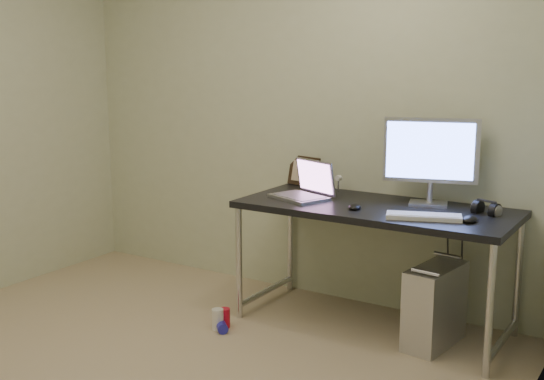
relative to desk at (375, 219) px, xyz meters
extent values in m
cube|color=beige|center=(-0.75, 0.35, 0.58)|extent=(3.50, 0.02, 2.50)
cube|color=beige|center=(1.00, -1.40, 0.58)|extent=(0.02, 3.50, 2.50)
cube|color=black|center=(0.00, 0.00, 0.06)|extent=(1.61, 0.70, 0.04)
cylinder|color=silver|center=(-0.76, -0.31, -0.32)|extent=(0.04, 0.04, 0.71)
cylinder|color=silver|center=(-0.76, 0.31, -0.32)|extent=(0.04, 0.04, 0.71)
cylinder|color=silver|center=(0.76, -0.31, -0.32)|extent=(0.04, 0.04, 0.71)
cylinder|color=silver|center=(0.76, 0.31, -0.32)|extent=(0.04, 0.04, 0.71)
cylinder|color=silver|center=(-0.76, 0.00, -0.59)|extent=(0.04, 0.62, 0.04)
cylinder|color=silver|center=(0.76, 0.00, -0.59)|extent=(0.04, 0.62, 0.04)
cube|color=silver|center=(0.40, -0.06, -0.44)|extent=(0.25, 0.46, 0.46)
cylinder|color=#B7B7BE|center=(0.40, -0.24, -0.19)|extent=(0.17, 0.04, 0.02)
cylinder|color=#B7B7BE|center=(0.40, 0.12, -0.19)|extent=(0.17, 0.04, 0.02)
cylinder|color=black|center=(0.35, 0.30, -0.27)|extent=(0.01, 0.16, 0.69)
cylinder|color=black|center=(0.44, 0.28, -0.29)|extent=(0.02, 0.11, 0.71)
cylinder|color=red|center=(-0.75, -0.49, -0.61)|extent=(0.07, 0.07, 0.12)
cylinder|color=silver|center=(-0.77, -0.54, -0.61)|extent=(0.08, 0.08, 0.13)
cylinder|color=#2927C0|center=(-0.73, -0.55, -0.64)|extent=(0.13, 0.12, 0.06)
cube|color=#B7B7BE|center=(-0.48, -0.06, 0.09)|extent=(0.40, 0.34, 0.02)
cube|color=gray|center=(-0.48, -0.06, 0.10)|extent=(0.35, 0.29, 0.00)
cube|color=#989AA1|center=(-0.44, 0.06, 0.20)|extent=(0.33, 0.16, 0.21)
cube|color=#885584|center=(-0.44, 0.05, 0.20)|extent=(0.29, 0.14, 0.18)
cube|color=#B7B7BE|center=(0.25, 0.18, 0.09)|extent=(0.25, 0.21, 0.02)
cylinder|color=#B7B7BE|center=(0.25, 0.20, 0.15)|extent=(0.04, 0.04, 0.12)
cube|color=#B7B7BE|center=(0.25, 0.19, 0.40)|extent=(0.53, 0.19, 0.38)
cube|color=#5E7DFF|center=(0.25, 0.17, 0.40)|extent=(0.48, 0.14, 0.33)
cube|color=white|center=(0.35, -0.16, 0.09)|extent=(0.42, 0.26, 0.02)
ellipsoid|color=black|center=(0.58, -0.10, 0.10)|extent=(0.08, 0.13, 0.04)
ellipsoid|color=black|center=(-0.07, -0.14, 0.10)|extent=(0.10, 0.13, 0.04)
cylinder|color=black|center=(0.55, 0.12, 0.10)|extent=(0.06, 0.10, 0.09)
cylinder|color=black|center=(0.66, 0.12, 0.10)|extent=(0.06, 0.10, 0.09)
cube|color=black|center=(0.61, 0.12, 0.15)|extent=(0.12, 0.05, 0.01)
cube|color=black|center=(-0.67, 0.33, 0.18)|extent=(0.26, 0.12, 0.20)
cylinder|color=silver|center=(-0.37, 0.25, 0.12)|extent=(0.01, 0.01, 0.08)
cylinder|color=white|center=(-0.37, 0.25, 0.17)|extent=(0.04, 0.04, 0.04)
camera|label=1|loc=(1.55, -3.63, 0.94)|focal=45.00mm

